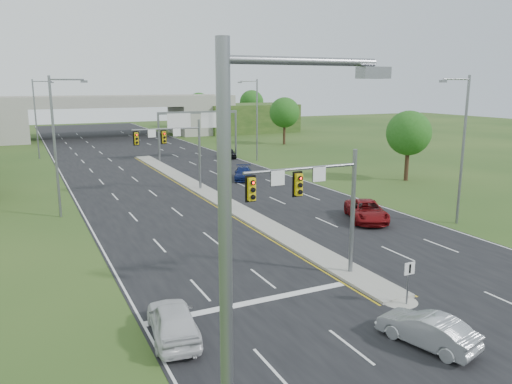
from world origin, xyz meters
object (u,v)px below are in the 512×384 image
object	(u,v)px
keep_right_sign	(409,276)
car_far_c	(229,153)
overpass	(106,119)
car_white	(173,321)
car_far_a	(367,211)
sign_gantry	(197,122)
car_silver	(427,330)
signal_mast_far	(177,144)
signal_mast_near	(319,196)
car_far_b	(243,173)

from	to	relation	value
keep_right_sign	car_far_c	xyz separation A→B (m)	(11.00, 48.58, -0.81)
overpass	keep_right_sign	bearing A→B (deg)	-90.00
keep_right_sign	car_white	bearing A→B (deg)	170.54
overpass	car_white	world-z (taller)	overpass
car_far_a	keep_right_sign	bearing A→B (deg)	-96.81
sign_gantry	keep_right_sign	bearing A→B (deg)	-97.70
car_silver	car_white	bearing A→B (deg)	-44.67
keep_right_sign	signal_mast_far	bearing A→B (deg)	94.39
signal_mast_near	car_far_c	world-z (taller)	signal_mast_near
keep_right_sign	car_far_c	bearing A→B (deg)	77.24
keep_right_sign	overpass	bearing A→B (deg)	90.00
signal_mast_far	car_far_a	distance (m)	19.57
keep_right_sign	car_silver	size ratio (longest dim) A/B	0.54
signal_mast_near	sign_gantry	size ratio (longest dim) A/B	0.60
overpass	car_far_b	distance (m)	52.32
sign_gantry	car_silver	world-z (taller)	sign_gantry
overpass	car_far_c	xyz separation A→B (m)	(11.00, -35.95, -2.85)
car_far_a	signal_mast_far	bearing A→B (deg)	145.38
overpass	car_far_b	world-z (taller)	overpass
signal_mast_far	overpass	world-z (taller)	overpass
car_silver	car_far_c	size ratio (longest dim) A/B	1.01
signal_mast_far	car_far_c	world-z (taller)	signal_mast_far
signal_mast_far	car_white	size ratio (longest dim) A/B	1.54
car_far_a	car_far_c	world-z (taller)	car_far_a
overpass	car_far_a	xyz separation A→B (m)	(7.77, -71.41, -2.77)
overpass	car_silver	distance (m)	87.77
signal_mast_near	overpass	bearing A→B (deg)	88.38
signal_mast_near	car_white	xyz separation A→B (m)	(-8.66, -2.63, -3.93)
signal_mast_near	keep_right_sign	xyz separation A→B (m)	(2.26, -4.45, -3.21)
car_white	car_far_a	size ratio (longest dim) A/B	0.82
signal_mast_near	overpass	size ratio (longest dim) A/B	0.09
car_white	car_silver	distance (m)	10.35
car_white	signal_mast_near	bearing A→B (deg)	-155.70
sign_gantry	car_white	size ratio (longest dim) A/B	2.55
car_far_b	car_far_a	bearing A→B (deg)	-60.45
keep_right_sign	car_white	world-z (taller)	keep_right_sign
car_white	car_silver	bearing A→B (deg)	158.51
signal_mast_far	keep_right_sign	distance (m)	29.71
signal_mast_near	car_silver	distance (m)	8.64
car_far_c	car_far_a	bearing A→B (deg)	-83.11
sign_gantry	car_far_b	world-z (taller)	sign_gantry
signal_mast_near	keep_right_sign	world-z (taller)	signal_mast_near
car_far_a	car_far_c	size ratio (longest dim) A/B	1.37
keep_right_sign	car_far_b	xyz separation A→B (m)	(6.10, 32.64, -0.81)
sign_gantry	car_far_c	distance (m)	6.32
signal_mast_near	keep_right_sign	distance (m)	5.94
sign_gantry	car_far_a	bearing A→B (deg)	-88.29
car_silver	car_far_a	bearing A→B (deg)	-136.38
signal_mast_near	keep_right_sign	size ratio (longest dim) A/B	3.18
car_far_a	car_white	bearing A→B (deg)	-125.04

